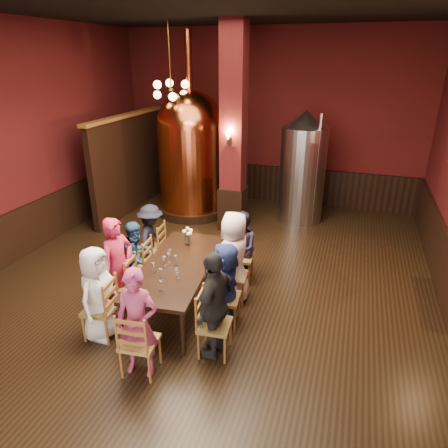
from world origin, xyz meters
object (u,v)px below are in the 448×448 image
(steel_vessel, at_px, (302,168))
(rose_vase, at_px, (187,234))
(person_0, at_px, (98,294))
(person_2, at_px, (137,256))
(copper_kettle, at_px, (192,152))
(person_1, at_px, (119,266))
(dining_table, at_px, (178,268))

(steel_vessel, xyz_separation_m, rose_vase, (-1.45, -3.66, -0.37))
(person_0, xyz_separation_m, rose_vase, (0.62, 1.79, 0.25))
(person_2, height_order, steel_vessel, steel_vessel)
(person_2, height_order, rose_vase, person_2)
(person_2, height_order, copper_kettle, copper_kettle)
(person_1, bearing_deg, copper_kettle, 22.74)
(dining_table, distance_m, person_0, 1.31)
(steel_vessel, distance_m, rose_vase, 3.95)
(person_2, relative_size, copper_kettle, 0.29)
(rose_vase, bearing_deg, person_0, -108.95)
(person_1, xyz_separation_m, person_2, (-0.07, 0.66, -0.16))
(copper_kettle, distance_m, rose_vase, 3.59)
(person_0, bearing_deg, steel_vessel, -19.16)
(person_0, distance_m, steel_vessel, 5.86)
(person_1, xyz_separation_m, rose_vase, (0.68, 1.13, 0.16))
(person_0, bearing_deg, rose_vase, -17.37)
(steel_vessel, relative_size, rose_vase, 8.38)
(dining_table, relative_size, steel_vessel, 0.94)
(person_2, bearing_deg, person_0, -163.33)
(person_1, bearing_deg, person_0, -159.00)
(person_2, bearing_deg, steel_vessel, -17.16)
(person_0, distance_m, copper_kettle, 5.21)
(dining_table, relative_size, person_2, 1.97)
(person_2, xyz_separation_m, rose_vase, (0.75, 0.47, 0.33))
(person_0, bearing_deg, person_2, 7.36)
(person_1, height_order, person_2, person_1)
(person_0, height_order, rose_vase, person_0)
(person_1, relative_size, copper_kettle, 0.37)
(steel_vessel, bearing_deg, person_0, -110.74)
(copper_kettle, relative_size, rose_vase, 13.74)
(person_1, height_order, steel_vessel, steel_vessel)
(dining_table, relative_size, copper_kettle, 0.57)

